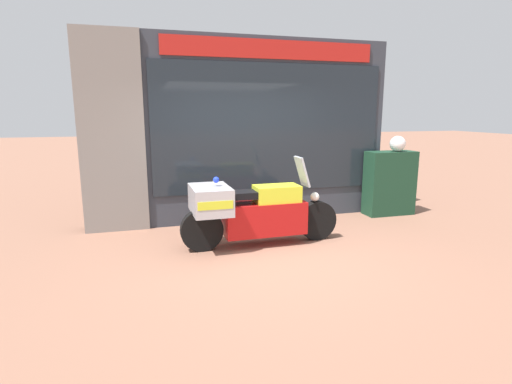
# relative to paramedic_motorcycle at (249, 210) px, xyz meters

# --- Properties ---
(ground_plane) EXTENTS (60.00, 60.00, 0.00)m
(ground_plane) POSITION_rel_paramedic_motorcycle_xyz_m (0.29, -0.44, -0.55)
(ground_plane) COLOR #8E604C
(shop_building) EXTENTS (5.48, 0.55, 3.26)m
(shop_building) POSITION_rel_paramedic_motorcycle_xyz_m (-0.14, 1.56, 1.08)
(shop_building) COLOR #333842
(shop_building) RESTS_ON ground
(window_display) EXTENTS (4.00, 0.30, 2.06)m
(window_display) POSITION_rel_paramedic_motorcycle_xyz_m (0.73, 1.59, -0.07)
(window_display) COLOR slate
(window_display) RESTS_ON ground
(paramedic_motorcycle) EXTENTS (2.42, 0.79, 1.32)m
(paramedic_motorcycle) POSITION_rel_paramedic_motorcycle_xyz_m (0.00, 0.00, 0.00)
(paramedic_motorcycle) COLOR black
(paramedic_motorcycle) RESTS_ON ground
(utility_cabinet) EXTENTS (0.95, 0.41, 1.23)m
(utility_cabinet) POSITION_rel_paramedic_motorcycle_xyz_m (3.11, 1.09, 0.06)
(utility_cabinet) COLOR #193D28
(utility_cabinet) RESTS_ON ground
(white_helmet) EXTENTS (0.30, 0.30, 0.30)m
(white_helmet) POSITION_rel_paramedic_motorcycle_xyz_m (3.20, 1.04, 0.83)
(white_helmet) COLOR white
(white_helmet) RESTS_ON utility_cabinet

